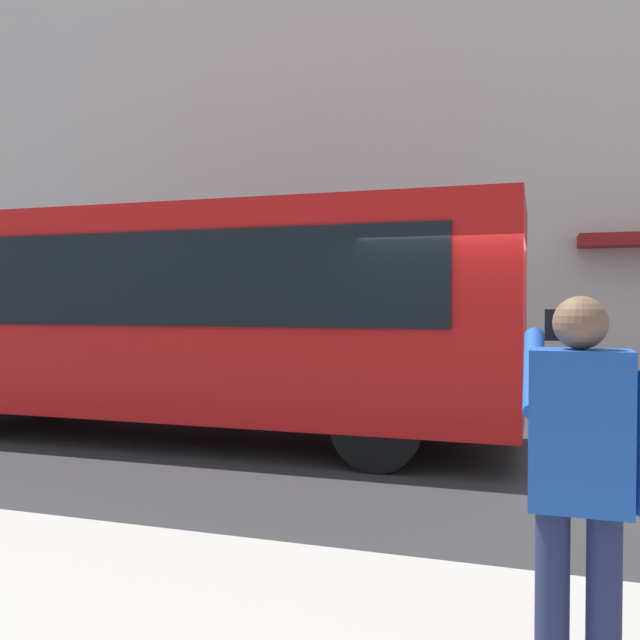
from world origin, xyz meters
TOP-DOWN VIEW (x-y plane):
  - ground_plane at (0.00, 0.00)m, footprint 60.00×60.00m
  - building_facade_far at (-0.02, -6.80)m, footprint 28.00×1.55m
  - red_bus at (4.09, -0.30)m, footprint 9.05×2.54m
  - pedestrian_photographer at (-0.73, 4.92)m, footprint 0.53×0.52m

SIDE VIEW (x-z plane):
  - ground_plane at x=0.00m, z-range 0.00..0.00m
  - pedestrian_photographer at x=-0.73m, z-range 0.29..1.99m
  - red_bus at x=4.09m, z-range 0.14..3.22m
  - building_facade_far at x=-0.02m, z-range -0.01..11.99m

